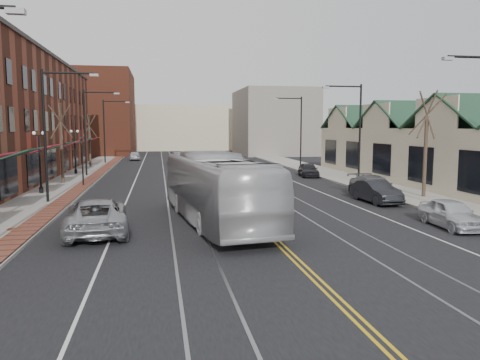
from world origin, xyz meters
name	(u,v)px	position (x,y,z in m)	size (l,w,h in m)	color
ground	(310,274)	(0.00, 0.00, 0.00)	(160.00, 160.00, 0.00)	black
sidewalk_left	(54,194)	(-12.00, 20.00, 0.07)	(4.00, 120.00, 0.15)	gray
sidewalk_right	(375,186)	(12.00, 20.00, 0.07)	(4.00, 120.00, 0.15)	gray
building_right	(446,157)	(18.00, 20.00, 2.30)	(8.00, 36.00, 4.60)	beige
backdrop_left	(91,114)	(-16.00, 70.00, 7.00)	(14.00, 18.00, 14.00)	brown
backdrop_mid	(181,128)	(0.00, 85.00, 4.50)	(22.00, 14.00, 9.00)	beige
backdrop_right	(274,122)	(15.00, 65.00, 5.50)	(12.00, 16.00, 11.00)	slate
streetlight_l_1	(52,122)	(-11.05, 16.00, 5.03)	(3.33, 0.25, 8.00)	black
streetlight_l_2	(90,124)	(-11.05, 32.00, 5.03)	(3.33, 0.25, 8.00)	black
streetlight_l_3	(108,124)	(-11.05, 48.00, 5.03)	(3.33, 0.25, 8.00)	black
streetlight_r_1	(355,123)	(11.05, 22.00, 5.03)	(3.33, 0.25, 8.00)	black
streetlight_r_2	(297,124)	(11.05, 38.00, 5.03)	(3.33, 0.25, 8.00)	black
lamppost_l_2	(40,164)	(-12.80, 20.00, 2.20)	(0.84, 0.28, 4.27)	black
lamppost_l_3	(75,153)	(-12.80, 34.00, 2.20)	(0.84, 0.28, 4.27)	black
tree_left_near	(61,142)	(-12.50, 26.00, 3.51)	(1.78, 1.37, 6.48)	#382B21
tree_left_far	(90,140)	(-12.50, 42.00, 3.28)	(1.66, 1.28, 6.02)	#382B21
tree_right_mid	(426,142)	(12.50, 14.00, 3.75)	(1.90, 1.46, 6.93)	#382B21
manhole_far	(14,229)	(-11.20, 8.00, 0.16)	(0.60, 0.60, 0.02)	#592D19
traffic_signal	(82,157)	(-10.60, 24.00, 2.35)	(0.18, 0.15, 3.80)	black
transit_bus	(216,189)	(-2.00, 8.44, 1.71)	(2.87, 12.28, 3.42)	silver
parked_suv	(96,216)	(-7.50, 7.14, 0.79)	(2.62, 5.68, 1.58)	#9EA0A5
parked_car_a	(451,214)	(8.74, 5.50, 0.68)	(1.60, 3.98, 1.36)	silver
parked_car_b	(376,192)	(8.58, 12.88, 0.70)	(1.48, 4.23, 1.40)	black
parked_car_c	(374,187)	(9.30, 14.66, 0.74)	(2.07, 5.10, 1.48)	#5B5C62
parked_car_d	(308,170)	(9.30, 28.41, 0.67)	(1.57, 3.91, 1.33)	black
distant_car_left	(178,158)	(-2.26, 46.39, 0.79)	(1.67, 4.80, 1.58)	black
distant_car_right	(238,161)	(4.65, 40.91, 0.70)	(1.96, 4.83, 1.40)	slate
distant_car_far	(134,156)	(-8.09, 53.77, 0.66)	(1.55, 3.86, 1.31)	#B2B4BA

